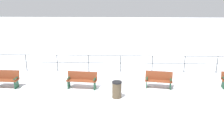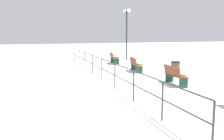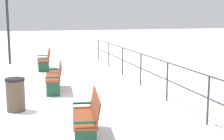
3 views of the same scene
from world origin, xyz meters
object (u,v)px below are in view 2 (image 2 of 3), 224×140
bench_fourth (114,58)px  lamppost_middle (127,22)px  trash_bin (175,69)px  bench_third (135,64)px  bench_second (175,75)px

bench_fourth → lamppost_middle: 3.89m
bench_fourth → trash_bin: 6.65m
bench_third → lamppost_middle: size_ratio=0.35×
bench_third → bench_fourth: bearing=98.7°
lamppost_middle → trash_bin: bearing=-92.5°
bench_second → lamppost_middle: 10.92m
bench_second → bench_third: bearing=98.4°
bench_fourth → lamppost_middle: (1.80, 2.00, 2.80)m
bench_fourth → trash_bin: size_ratio=1.87×
bench_fourth → bench_second: bearing=-80.2°
bench_fourth → trash_bin: bearing=-69.2°
bench_second → lamppost_middle: size_ratio=0.39×
lamppost_middle → trash_bin: (-0.37, -8.50, -2.84)m
bench_second → bench_third: (-0.20, 4.22, -0.02)m
bench_second → trash_bin: 2.28m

